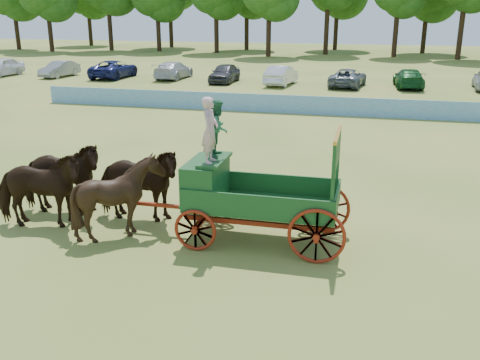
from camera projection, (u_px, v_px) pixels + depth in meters
The scene contains 8 objects.
ground at pixel (139, 234), 14.39m from camera, with size 160.00×160.00×0.00m, color #9C9246.
horse_lead_left at pixel (38, 190), 14.51m from camera, with size 1.18×2.59×2.19m, color black.
horse_lead_right at pixel (60, 178), 15.53m from camera, with size 1.18×2.59×2.19m, color black.
horse_wheel_left at pixel (119, 197), 13.97m from camera, with size 1.77×1.99×2.19m, color black.
horse_wheel_right at pixel (137, 184), 14.98m from camera, with size 1.18×2.59×2.19m, color black.
farm_dray at pixel (235, 180), 13.66m from camera, with size 6.00×2.00×3.78m.
sponsor_banner at pixel (250, 103), 31.08m from camera, with size 26.00×0.08×1.05m, color #1E68A7.
parked_cars at pixel (224, 73), 43.31m from camera, with size 42.25×6.99×1.62m.
Camera 1 is at (5.79, -12.21, 5.83)m, focal length 40.00 mm.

